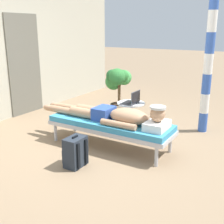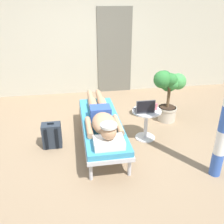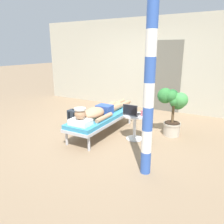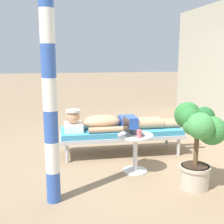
% 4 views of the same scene
% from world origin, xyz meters
% --- Properties ---
extents(ground_plane, '(40.00, 40.00, 0.00)m').
position_xyz_m(ground_plane, '(0.00, 0.00, 0.00)').
color(ground_plane, '#8C7256').
extents(lounge_chair, '(0.62, 1.95, 0.42)m').
position_xyz_m(lounge_chair, '(0.06, -0.16, 0.35)').
color(lounge_chair, '#B7B7BC').
rests_on(lounge_chair, ground).
extents(person_reclining, '(0.53, 2.17, 0.33)m').
position_xyz_m(person_reclining, '(0.06, -0.25, 0.52)').
color(person_reclining, white).
rests_on(person_reclining, lounge_chair).
extents(side_table, '(0.48, 0.48, 0.52)m').
position_xyz_m(side_table, '(0.82, -0.12, 0.36)').
color(side_table, silver).
rests_on(side_table, ground).
extents(laptop, '(0.31, 0.24, 0.23)m').
position_xyz_m(laptop, '(0.76, -0.17, 0.58)').
color(laptop, '#4C4C51').
rests_on(laptop, side_table).
extents(drink_glass, '(0.06, 0.06, 0.11)m').
position_xyz_m(drink_glass, '(0.97, -0.11, 0.58)').
color(drink_glass, '#D86672').
rests_on(drink_glass, side_table).
extents(backpack, '(0.30, 0.26, 0.42)m').
position_xyz_m(backpack, '(-0.74, -0.11, 0.20)').
color(backpack, '#262D38').
rests_on(backpack, ground).
extents(potted_plant, '(0.63, 0.54, 1.02)m').
position_xyz_m(potted_plant, '(1.43, 0.48, 0.66)').
color(potted_plant, '#BFB29E').
rests_on(potted_plant, ground).
extents(porch_post, '(0.15, 0.15, 2.38)m').
position_xyz_m(porch_post, '(1.48, -1.21, 1.19)').
color(porch_post, '#3359B2').
rests_on(porch_post, ground).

